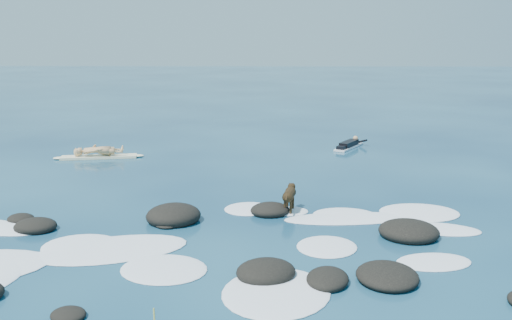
{
  "coord_description": "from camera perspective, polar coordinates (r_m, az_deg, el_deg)",
  "views": [
    {
      "loc": [
        1.49,
        -13.98,
        4.82
      ],
      "look_at": [
        1.11,
        4.0,
        0.9
      ],
      "focal_mm": 40.0,
      "sensor_mm": 36.0,
      "label": 1
    }
  ],
  "objects": [
    {
      "name": "ground",
      "position": [
        14.86,
        -4.65,
        -6.67
      ],
      "size": [
        160.0,
        160.0,
        0.0
      ],
      "primitive_type": "plane",
      "color": "#0A2642",
      "rests_on": "ground"
    },
    {
      "name": "reef_rocks",
      "position": [
        13.3,
        -4.63,
        -8.47
      ],
      "size": [
        13.49,
        7.08,
        0.62
      ],
      "color": "black",
      "rests_on": "ground"
    },
    {
      "name": "breaking_foam",
      "position": [
        13.63,
        -8.22,
        -8.49
      ],
      "size": [
        14.51,
        7.69,
        0.12
      ],
      "color": "white",
      "rests_on": "ground"
    },
    {
      "name": "standing_surfer_rig",
      "position": [
        23.68,
        -15.53,
        2.08
      ],
      "size": [
        3.57,
        1.12,
        2.03
      ],
      "rotation": [
        0.0,
        0.0,
        0.17
      ],
      "color": "#F6F0C4",
      "rests_on": "ground"
    },
    {
      "name": "paddling_surfer_rig",
      "position": [
        25.4,
        9.3,
        1.53
      ],
      "size": [
        1.66,
        2.28,
        0.42
      ],
      "rotation": [
        0.0,
        0.0,
        1.05
      ],
      "color": "white",
      "rests_on": "ground"
    },
    {
      "name": "dog",
      "position": [
        15.89,
        3.36,
        -3.46
      ],
      "size": [
        0.45,
        1.21,
        0.77
      ],
      "rotation": [
        0.0,
        0.0,
        1.38
      ],
      "color": "black",
      "rests_on": "ground"
    }
  ]
}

